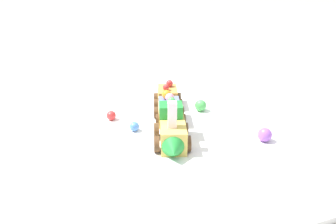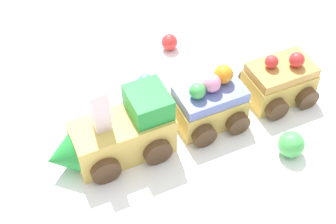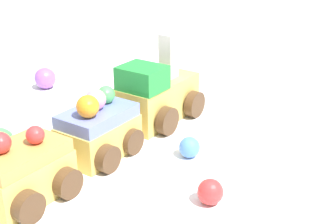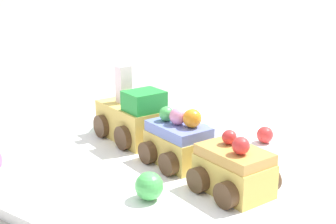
{
  "view_description": "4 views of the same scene",
  "coord_description": "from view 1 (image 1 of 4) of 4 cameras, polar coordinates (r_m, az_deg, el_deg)",
  "views": [
    {
      "loc": [
        0.63,
        -0.22,
        0.34
      ],
      "look_at": [
        -0.0,
        0.02,
        0.04
      ],
      "focal_mm": 35.0,
      "sensor_mm": 36.0,
      "label": 1
    },
    {
      "loc": [
        0.27,
        0.27,
        0.42
      ],
      "look_at": [
        0.04,
        0.02,
        0.06
      ],
      "focal_mm": 50.0,
      "sensor_mm": 36.0,
      "label": 2
    },
    {
      "loc": [
        -0.41,
        -0.15,
        0.24
      ],
      "look_at": [
        0.03,
        -0.03,
        0.05
      ],
      "focal_mm": 50.0,
      "sensor_mm": 36.0,
      "label": 3
    },
    {
      "loc": [
        -0.31,
        0.46,
        0.23
      ],
      "look_at": [
        -0.0,
        0.03,
        0.07
      ],
      "focal_mm": 50.0,
      "sensor_mm": 36.0,
      "label": 4
    }
  ],
  "objects": [
    {
      "name": "gumball_blue",
      "position": [
        0.72,
        -5.82,
        -2.61
      ],
      "size": [
        0.02,
        0.02,
        0.02
      ],
      "primitive_type": "sphere",
      "color": "#4C84E0",
      "rests_on": "display_board"
    },
    {
      "name": "cake_train_locomotive",
      "position": [
        0.65,
        0.66,
        -3.57
      ],
      "size": [
        0.14,
        0.1,
        0.1
      ],
      "rotation": [
        0.0,
        0.0,
        -0.32
      ],
      "color": "#E0BC56",
      "rests_on": "display_board"
    },
    {
      "name": "display_board",
      "position": [
        0.74,
        -1.5,
        -2.99
      ],
      "size": [
        0.73,
        0.45,
        0.01
      ],
      "primitive_type": "cube",
      "color": "white",
      "rests_on": "ground_plane"
    },
    {
      "name": "gumball_green",
      "position": [
        0.82,
        5.7,
        1.14
      ],
      "size": [
        0.03,
        0.03,
        0.03
      ],
      "primitive_type": "sphere",
      "color": "#4CBC56",
      "rests_on": "display_board"
    },
    {
      "name": "gumball_red",
      "position": [
        0.78,
        -9.85,
        -0.61
      ],
      "size": [
        0.02,
        0.02,
        0.02
      ],
      "primitive_type": "sphere",
      "color": "red",
      "rests_on": "display_board"
    },
    {
      "name": "ground_plane",
      "position": [
        0.75,
        -1.5,
        -3.4
      ],
      "size": [
        10.0,
        10.0,
        0.0
      ],
      "primitive_type": "plane",
      "color": "gray"
    },
    {
      "name": "cake_car_caramel",
      "position": [
        0.84,
        -0.07,
        2.59
      ],
      "size": [
        0.09,
        0.09,
        0.07
      ],
      "rotation": [
        0.0,
        0.0,
        -0.32
      ],
      "color": "#E0BC56",
      "rests_on": "display_board"
    },
    {
      "name": "cake_car_blueberry",
      "position": [
        0.76,
        0.21,
        0.2
      ],
      "size": [
        0.09,
        0.09,
        0.07
      ],
      "rotation": [
        0.0,
        0.0,
        -0.32
      ],
      "color": "#E0BC56",
      "rests_on": "display_board"
    },
    {
      "name": "gumball_purple",
      "position": [
        0.7,
        16.5,
        -3.82
      ],
      "size": [
        0.03,
        0.03,
        0.03
      ],
      "primitive_type": "sphere",
      "color": "#9956C6",
      "rests_on": "display_board"
    }
  ]
}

